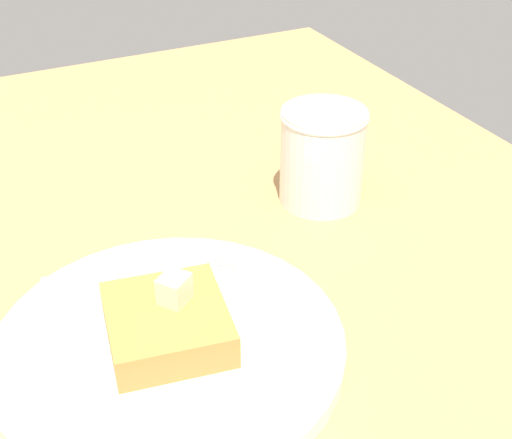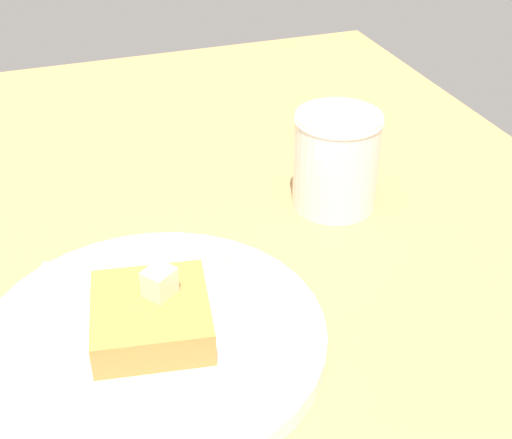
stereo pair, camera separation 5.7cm
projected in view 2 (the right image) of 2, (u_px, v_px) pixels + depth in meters
The scene contains 6 objects.
table_surface at pixel (78, 290), 58.20cm from camera, with size 98.16×98.16×2.07cm, color tan.
plate at pixel (153, 337), 50.71cm from camera, with size 24.74×24.74×1.47cm.
toast_slice_center at pixel (151, 316), 49.66cm from camera, with size 8.12×8.55×2.63cm, color #B07B3A.
butter_pat_primary at pixel (160, 282), 49.14cm from camera, with size 2.00×1.80×2.00cm, color beige.
fork at pixel (156, 265), 56.48cm from camera, with size 15.66×6.30×0.36cm.
syrup_jar at pixel (336, 163), 65.08cm from camera, with size 7.98×7.98×9.12cm.
Camera 2 is at (1.31, 47.85, 37.63)cm, focal length 50.00 mm.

